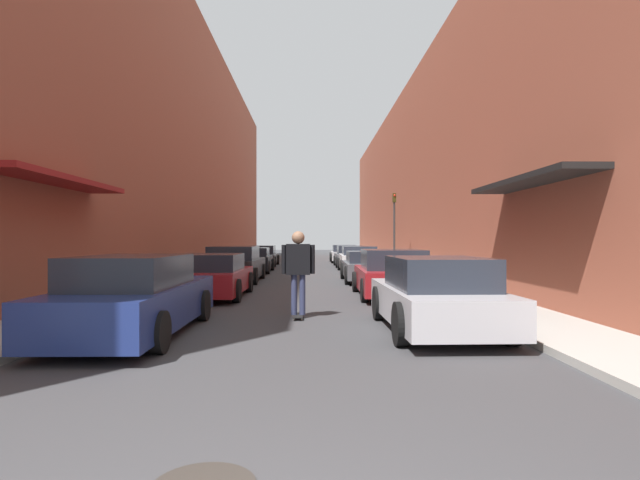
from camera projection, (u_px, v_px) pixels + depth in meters
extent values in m
plane|color=#38383A|center=(304.00, 276.00, 22.26)|extent=(112.34, 112.34, 0.00)
cube|color=#A3A099|center=(222.00, 268.00, 27.28)|extent=(1.80, 51.06, 0.12)
cube|color=#A3A099|center=(389.00, 268.00, 27.44)|extent=(1.80, 51.06, 0.12)
cube|color=brown|center=(168.00, 145.00, 27.22)|extent=(4.00, 51.06, 13.61)
cube|color=maroon|center=(59.00, 180.00, 10.68)|extent=(1.00, 4.80, 0.12)
cube|color=brown|center=(441.00, 178.00, 27.49)|extent=(4.00, 51.06, 10.06)
cube|color=black|center=(529.00, 181.00, 10.85)|extent=(1.00, 4.80, 0.12)
cube|color=navy|center=(136.00, 305.00, 8.55)|extent=(1.72, 4.68, 0.68)
cube|color=#232833|center=(131.00, 271.00, 8.31)|extent=(1.51, 2.43, 0.52)
cylinder|color=black|center=(120.00, 306.00, 9.98)|extent=(0.18, 0.62, 0.62)
cylinder|color=black|center=(203.00, 305.00, 10.01)|extent=(0.18, 0.62, 0.62)
cylinder|color=black|center=(42.00, 333.00, 7.09)|extent=(0.18, 0.62, 0.62)
cylinder|color=black|center=(160.00, 332.00, 7.12)|extent=(0.18, 0.62, 0.62)
cube|color=maroon|center=(211.00, 280.00, 14.13)|extent=(1.90, 4.16, 0.60)
cube|color=#232833|center=(209.00, 262.00, 13.93)|extent=(1.67, 2.17, 0.46)
cylinder|color=black|center=(189.00, 282.00, 15.41)|extent=(0.18, 0.62, 0.62)
cylinder|color=black|center=(249.00, 282.00, 15.44)|extent=(0.18, 0.62, 0.62)
cylinder|color=black|center=(165.00, 291.00, 12.83)|extent=(0.18, 0.62, 0.62)
cylinder|color=black|center=(237.00, 291.00, 12.86)|extent=(0.18, 0.62, 0.62)
cube|color=#232326|center=(235.00, 268.00, 19.36)|extent=(1.94, 4.65, 0.70)
cube|color=#232833|center=(234.00, 253.00, 19.13)|extent=(1.69, 2.42, 0.50)
cylinder|color=black|center=(218.00, 271.00, 20.78)|extent=(0.18, 0.63, 0.63)
cylinder|color=black|center=(263.00, 271.00, 20.82)|extent=(0.18, 0.63, 0.63)
cylinder|color=black|center=(203.00, 276.00, 17.91)|extent=(0.18, 0.63, 0.63)
cylinder|color=black|center=(255.00, 276.00, 17.95)|extent=(0.18, 0.63, 0.63)
cube|color=black|center=(253.00, 262.00, 24.98)|extent=(1.87, 4.54, 0.65)
cube|color=#232833|center=(253.00, 252.00, 24.75)|extent=(1.61, 2.38, 0.41)
cylinder|color=black|center=(240.00, 264.00, 26.36)|extent=(0.18, 0.62, 0.62)
cylinder|color=black|center=(272.00, 264.00, 26.39)|extent=(0.18, 0.62, 0.62)
cylinder|color=black|center=(231.00, 267.00, 23.57)|extent=(0.18, 0.62, 0.62)
cylinder|color=black|center=(268.00, 267.00, 23.60)|extent=(0.18, 0.62, 0.62)
cube|color=#232326|center=(262.00, 258.00, 31.03)|extent=(1.82, 4.80, 0.56)
cube|color=#232833|center=(262.00, 250.00, 30.79)|extent=(1.57, 2.51, 0.53)
cylinder|color=black|center=(252.00, 260.00, 32.50)|extent=(0.18, 0.64, 0.64)
cylinder|color=black|center=(278.00, 260.00, 32.53)|extent=(0.18, 0.64, 0.64)
cylinder|color=black|center=(246.00, 262.00, 29.54)|extent=(0.18, 0.64, 0.64)
cylinder|color=black|center=(274.00, 262.00, 29.57)|extent=(0.18, 0.64, 0.64)
cube|color=#B7B7BC|center=(436.00, 304.00, 8.90)|extent=(1.81, 4.09, 0.60)
cube|color=#232833|center=(438.00, 273.00, 8.69)|extent=(1.57, 2.14, 0.54)
cylinder|color=black|center=(378.00, 303.00, 10.14)|extent=(0.18, 0.68, 0.68)
cylinder|color=black|center=(462.00, 303.00, 10.17)|extent=(0.18, 0.68, 0.68)
cylinder|color=black|center=(400.00, 324.00, 7.62)|extent=(0.18, 0.68, 0.68)
cylinder|color=black|center=(511.00, 324.00, 7.65)|extent=(0.18, 0.68, 0.68)
cube|color=maroon|center=(391.00, 279.00, 14.28)|extent=(1.96, 4.27, 0.63)
cube|color=#232833|center=(393.00, 259.00, 14.07)|extent=(1.69, 2.24, 0.54)
cylinder|color=black|center=(356.00, 282.00, 15.58)|extent=(0.18, 0.63, 0.63)
cylinder|color=black|center=(414.00, 282.00, 15.61)|extent=(0.18, 0.63, 0.63)
cylinder|color=black|center=(365.00, 290.00, 12.96)|extent=(0.18, 0.63, 0.63)
cylinder|color=black|center=(434.00, 290.00, 12.99)|extent=(0.18, 0.63, 0.63)
cube|color=#515459|center=(369.00, 269.00, 19.37)|extent=(1.96, 4.19, 0.57)
cube|color=#232833|center=(370.00, 257.00, 19.16)|extent=(1.71, 2.19, 0.43)
cylinder|color=black|center=(343.00, 271.00, 20.64)|extent=(0.18, 0.67, 0.67)
cylinder|color=black|center=(388.00, 271.00, 20.67)|extent=(0.18, 0.67, 0.67)
cylinder|color=black|center=(347.00, 275.00, 18.06)|extent=(0.18, 0.67, 0.67)
cylinder|color=black|center=(399.00, 275.00, 18.09)|extent=(0.18, 0.67, 0.67)
cube|color=silver|center=(358.00, 261.00, 25.14)|extent=(1.91, 4.25, 0.69)
cube|color=#232833|center=(359.00, 250.00, 24.92)|extent=(1.65, 2.22, 0.42)
cylinder|color=black|center=(339.00, 264.00, 26.43)|extent=(0.18, 0.66, 0.66)
cylinder|color=black|center=(373.00, 264.00, 26.46)|extent=(0.18, 0.66, 0.66)
cylinder|color=black|center=(342.00, 267.00, 23.81)|extent=(0.18, 0.66, 0.66)
cylinder|color=black|center=(380.00, 267.00, 23.85)|extent=(0.18, 0.66, 0.66)
cube|color=#515459|center=(350.00, 259.00, 30.04)|extent=(1.72, 4.27, 0.59)
cube|color=#232833|center=(350.00, 250.00, 29.83)|extent=(1.51, 2.22, 0.50)
cylinder|color=black|center=(335.00, 261.00, 31.35)|extent=(0.18, 0.62, 0.62)
cylinder|color=black|center=(362.00, 261.00, 31.38)|extent=(0.18, 0.62, 0.62)
cylinder|color=black|center=(337.00, 262.00, 28.71)|extent=(0.18, 0.62, 0.62)
cylinder|color=black|center=(366.00, 262.00, 28.74)|extent=(0.18, 0.62, 0.62)
cube|color=#B7B7BC|center=(344.00, 256.00, 35.60)|extent=(1.85, 4.20, 0.59)
cube|color=#232833|center=(344.00, 248.00, 35.39)|extent=(1.60, 2.19, 0.47)
cylinder|color=black|center=(331.00, 257.00, 36.87)|extent=(0.18, 0.68, 0.68)
cylinder|color=black|center=(354.00, 257.00, 36.90)|extent=(0.18, 0.68, 0.68)
cylinder|color=black|center=(332.00, 258.00, 34.29)|extent=(0.18, 0.68, 0.68)
cylinder|color=black|center=(358.00, 258.00, 34.32)|extent=(0.18, 0.68, 0.68)
cube|color=black|center=(298.00, 315.00, 10.34)|extent=(0.20, 0.78, 0.02)
cylinder|color=beige|center=(295.00, 315.00, 10.59)|extent=(0.03, 0.06, 0.06)
cylinder|color=beige|center=(302.00, 315.00, 10.59)|extent=(0.03, 0.06, 0.06)
cylinder|color=beige|center=(294.00, 319.00, 10.09)|extent=(0.03, 0.06, 0.06)
cylinder|color=beige|center=(302.00, 319.00, 10.09)|extent=(0.03, 0.06, 0.06)
cylinder|color=#2D3351|center=(294.00, 295.00, 10.34)|extent=(0.12, 0.12, 0.83)
cylinder|color=#2D3351|center=(302.00, 295.00, 10.34)|extent=(0.12, 0.12, 0.83)
cube|color=black|center=(298.00, 259.00, 10.34)|extent=(0.50, 0.22, 0.64)
sphere|color=#8C664C|center=(298.00, 238.00, 10.34)|extent=(0.27, 0.27, 0.27)
cylinder|color=black|center=(284.00, 259.00, 10.33)|extent=(0.10, 0.10, 0.60)
cylinder|color=black|center=(313.00, 259.00, 10.35)|extent=(0.10, 0.10, 0.60)
cylinder|color=#2D2D2D|center=(394.00, 232.00, 24.58)|extent=(0.10, 0.10, 3.80)
cube|color=#332D0F|center=(394.00, 198.00, 24.57)|extent=(0.16, 0.16, 0.45)
sphere|color=red|center=(395.00, 195.00, 24.49)|extent=(0.11, 0.11, 0.11)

